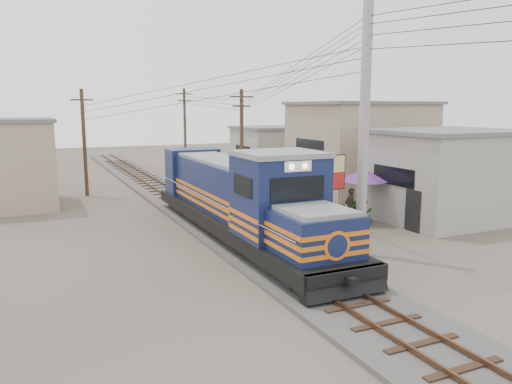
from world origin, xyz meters
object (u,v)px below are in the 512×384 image
locomotive (240,200)px  billboard (327,175)px  vendor (350,206)px  market_umbrella (364,175)px

locomotive → billboard: bearing=-2.2°
billboard → vendor: billboard is taller
billboard → vendor: bearing=8.8°
locomotive → market_umbrella: locomotive is taller
billboard → market_umbrella: (2.72, 0.77, -0.25)m
vendor → market_umbrella: bearing=171.4°
billboard → market_umbrella: billboard is taller
vendor → locomotive: bearing=-10.3°
locomotive → billboard: 4.47m
market_umbrella → billboard: bearing=-164.1°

